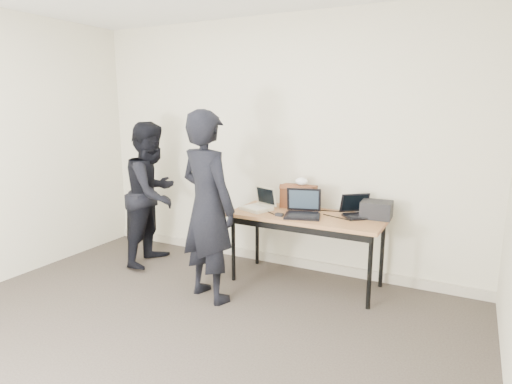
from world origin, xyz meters
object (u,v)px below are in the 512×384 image
Objects in this scene: person_observer at (153,194)px; equipment_box at (377,210)px; laptop_beige at (259,205)px; laptop_center at (303,210)px; person_typist at (208,207)px; desk at (307,221)px; laptop_right at (358,211)px; leather_satchel at (298,196)px.

equipment_box is at bearing -88.98° from person_observer.
laptop_beige is 0.88× the size of laptop_center.
person_typist is 1.09× the size of person_observer.
person_observer is (-1.07, 0.50, -0.07)m from person_typist.
desk is 0.50m from laptop_right.
person_typist is at bearing -134.92° from desk.
laptop_beige reaches higher than laptop_right.
laptop_center is 1.75m from person_observer.
person_observer is at bearing -166.16° from leather_satchel.
laptop_right is at bearing -5.97° from leather_satchel.
person_typist is at bearing -123.20° from person_observer.
laptop_beige is at bearing -90.44° from person_observer.
laptop_center is at bearing -93.58° from person_observer.
laptop_beige reaches higher than desk.
person_typist is at bearing -152.85° from laptop_center.
person_observer reaches higher than equipment_box.
equipment_box is 2.43m from person_observer.
person_typist is (-1.16, -0.86, 0.10)m from laptop_right.
person_observer reaches higher than laptop_right.
laptop_center is (0.49, -0.03, 0.01)m from laptop_beige.
laptop_center is 0.23× the size of person_typist.
laptop_right is (0.46, 0.17, 0.11)m from desk.
laptop_beige is 1.29× the size of equipment_box.
laptop_right is (0.97, 0.19, 0.00)m from laptop_beige.
desk is at bearing -163.06° from equipment_box.
leather_satchel is at bearing 103.20° from laptop_center.
person_typist reaches higher than desk.
laptop_right is 1.41× the size of equipment_box.
person_typist is (-0.18, -0.67, 0.11)m from laptop_beige.
leather_satchel is at bearing 128.71° from desk.
equipment_box is at bearing -128.67° from person_typist.
leather_satchel is 0.81m from equipment_box.
laptop_beige is at bearing -177.10° from desk.
person_typist reaches higher than person_observer.
desk is 5.37× the size of equipment_box.
person_observer is (-1.74, -0.13, 0.02)m from laptop_center.
laptop_beige is 1.17m from equipment_box.
desk is at bearing -52.55° from leather_satchel.
person_typist reaches higher than leather_satchel.
person_typist is (-0.52, -0.92, 0.02)m from leather_satchel.
laptop_center reaches higher than leather_satchel.
leather_satchel is 1.05m from person_typist.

